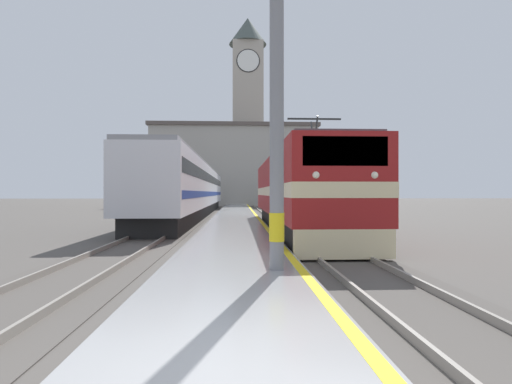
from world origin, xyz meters
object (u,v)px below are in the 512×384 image
at_px(passenger_train, 194,189).
at_px(clock_tower, 248,105).
at_px(catenary_mast, 279,88).
at_px(locomotive_train, 297,192).

height_order(passenger_train, clock_tower, clock_tower).
xyz_separation_m(catenary_mast, clock_tower, (0.81, 57.79, 12.39)).
bearing_deg(passenger_train, locomotive_train, -65.13).
height_order(catenary_mast, clock_tower, clock_tower).
height_order(passenger_train, catenary_mast, catenary_mast).
distance_m(locomotive_train, clock_tower, 49.11).
distance_m(passenger_train, catenary_mast, 25.46).
height_order(locomotive_train, passenger_train, locomotive_train).
xyz_separation_m(passenger_train, catenary_mast, (4.51, -24.99, 1.89)).
distance_m(locomotive_train, catenary_mast, 11.30).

